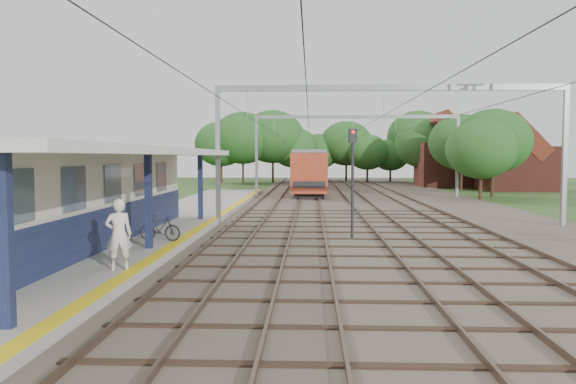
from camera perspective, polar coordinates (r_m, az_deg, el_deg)
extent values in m
plane|color=#2D4C1E|center=(13.34, 3.90, -11.52)|extent=(160.00, 160.00, 0.00)
cube|color=#473D33|center=(43.23, 8.11, -0.98)|extent=(18.00, 90.00, 0.10)
cube|color=gray|center=(28.00, -12.48, -3.25)|extent=(5.00, 52.00, 0.35)
cube|color=yellow|center=(27.49, -7.94, -2.95)|extent=(0.45, 52.00, 0.01)
cube|color=beige|center=(21.67, -20.87, -0.41)|extent=(3.20, 18.00, 3.40)
cube|color=#131A3B|center=(21.18, -16.77, -3.13)|extent=(0.06, 18.00, 1.40)
cube|color=slate|center=(21.06, -16.82, 0.92)|extent=(0.05, 16.00, 1.30)
cube|color=#131A3B|center=(11.42, -26.77, -4.48)|extent=(0.22, 0.22, 3.20)
cube|color=#131A3B|center=(19.73, -13.98, -0.95)|extent=(0.22, 0.22, 3.20)
cube|color=#131A3B|center=(28.46, -8.89, 0.49)|extent=(0.22, 0.22, 3.20)
cube|color=silver|center=(20.28, -19.22, 3.95)|extent=(6.40, 20.00, 0.24)
cube|color=white|center=(17.79, -16.14, 1.92)|extent=(0.06, 0.85, 0.26)
cube|color=brown|center=(43.17, -2.80, -0.78)|extent=(0.07, 88.00, 0.15)
cube|color=brown|center=(43.07, -0.90, -0.79)|extent=(0.07, 88.00, 0.15)
cube|color=brown|center=(43.01, 1.18, -0.80)|extent=(0.07, 88.00, 0.15)
cube|color=brown|center=(43.00, 3.09, -0.80)|extent=(0.07, 88.00, 0.15)
cube|color=brown|center=(43.09, 6.10, -0.81)|extent=(0.07, 88.00, 0.15)
cube|color=brown|center=(43.21, 8.00, -0.81)|extent=(0.07, 88.00, 0.15)
cube|color=brown|center=(43.48, 10.84, -0.81)|extent=(0.07, 88.00, 0.15)
cube|color=brown|center=(43.72, 12.70, -0.81)|extent=(0.07, 88.00, 0.15)
cube|color=gray|center=(28.26, -7.13, 3.62)|extent=(0.22, 0.22, 7.00)
cube|color=gray|center=(30.49, 26.29, 3.28)|extent=(0.22, 0.22, 7.00)
cube|color=gray|center=(28.34, 10.32, 10.38)|extent=(17.00, 0.20, 0.30)
cube|color=gray|center=(48.10, -3.21, 3.63)|extent=(0.22, 0.22, 7.00)
cube|color=gray|center=(49.44, 16.84, 3.48)|extent=(0.22, 0.22, 7.00)
cube|color=gray|center=(48.15, 6.98, 7.60)|extent=(17.00, 0.20, 0.30)
cylinder|color=black|center=(43.03, -1.87, 6.30)|extent=(0.02, 88.00, 0.02)
cylinder|color=black|center=(42.92, 2.15, 6.31)|extent=(0.02, 88.00, 0.02)
cylinder|color=black|center=(43.07, 7.11, 6.27)|extent=(0.02, 88.00, 0.02)
cylinder|color=black|center=(43.51, 11.87, 6.20)|extent=(0.02, 88.00, 0.02)
cylinder|color=#382619|center=(74.53, -5.11, 2.03)|extent=(0.28, 0.28, 2.88)
ellipsoid|color=#204719|center=(74.51, -5.13, 4.74)|extent=(6.72, 6.72, 5.76)
cylinder|color=#382619|center=(75.99, -0.42, 1.94)|extent=(0.28, 0.28, 2.52)
ellipsoid|color=#204719|center=(75.96, -0.42, 4.26)|extent=(5.88, 5.88, 5.04)
cylinder|color=#382619|center=(72.94, 4.18, 2.14)|extent=(0.28, 0.28, 3.24)
ellipsoid|color=#204719|center=(72.94, 4.20, 5.25)|extent=(7.56, 7.56, 6.48)
cylinder|color=#382619|center=(75.37, 8.70, 1.95)|extent=(0.28, 0.28, 2.70)
ellipsoid|color=#204719|center=(75.35, 8.72, 4.46)|extent=(6.30, 6.30, 5.40)
cylinder|color=#382619|center=(53.05, 18.60, 1.03)|extent=(0.28, 0.28, 2.52)
ellipsoid|color=#204719|center=(53.01, 18.66, 4.35)|extent=(5.88, 5.88, 5.04)
cylinder|color=#382619|center=(68.65, 15.26, 1.78)|extent=(0.28, 0.28, 2.88)
ellipsoid|color=#204719|center=(68.63, 15.31, 4.72)|extent=(6.72, 6.72, 5.76)
cube|color=brown|center=(62.64, 22.28, 2.22)|extent=(7.00, 6.00, 4.50)
cube|color=#5F2217|center=(62.66, 22.35, 5.10)|extent=(4.99, 6.12, 4.99)
cube|color=brown|center=(66.91, 16.50, 2.62)|extent=(8.00, 6.00, 5.00)
cube|color=#5F2217|center=(66.95, 16.55, 5.54)|extent=(5.52, 6.12, 5.52)
imported|color=silver|center=(16.17, -16.83, -4.14)|extent=(0.84, 0.69, 1.99)
imported|color=black|center=(21.39, -12.86, -3.59)|extent=(1.66, 0.72, 0.96)
cube|color=black|center=(53.23, 2.17, 0.21)|extent=(2.38, 16.97, 0.44)
cube|color=maroon|center=(53.15, 2.18, 2.20)|extent=(2.97, 18.45, 3.24)
cube|color=black|center=(53.14, 2.18, 2.56)|extent=(3.01, 16.97, 0.92)
cube|color=slate|center=(53.14, 2.18, 4.07)|extent=(2.73, 18.45, 0.28)
cube|color=black|center=(72.25, 2.21, 1.10)|extent=(2.38, 16.97, 0.44)
cube|color=maroon|center=(72.19, 2.22, 2.57)|extent=(2.97, 18.45, 3.24)
cube|color=black|center=(72.19, 2.22, 2.84)|extent=(3.01, 16.97, 0.92)
cube|color=slate|center=(72.18, 2.22, 3.95)|extent=(2.73, 18.45, 0.28)
cylinder|color=black|center=(23.19, 6.56, 0.21)|extent=(0.15, 0.15, 4.23)
cube|color=black|center=(23.17, 6.60, 5.69)|extent=(0.36, 0.28, 0.58)
sphere|color=red|center=(23.07, 6.62, 6.07)|extent=(0.15, 0.15, 0.15)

